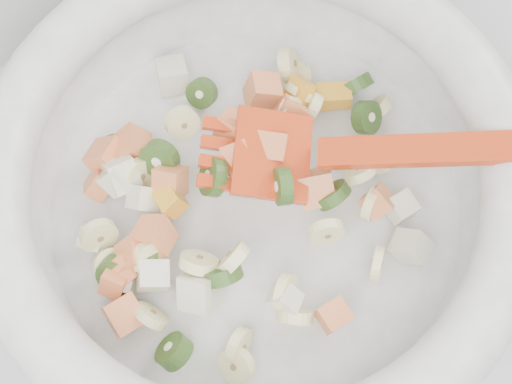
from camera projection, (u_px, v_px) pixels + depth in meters
mixing_bowl at (256, 187)px, 0.52m from camera, size 0.38×0.37×0.12m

